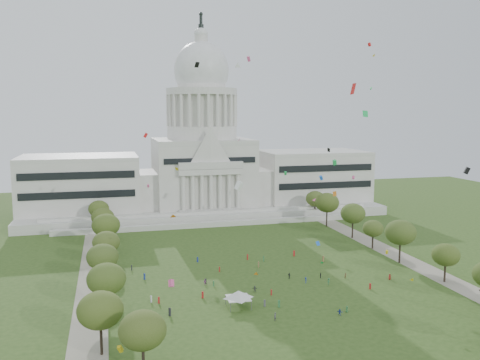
% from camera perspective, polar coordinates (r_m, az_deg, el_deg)
% --- Properties ---
extents(ground, '(400.00, 400.00, 0.00)m').
position_cam_1_polar(ground, '(134.16, 5.03, -12.71)').
color(ground, '#2F4A19').
rests_on(ground, ground).
extents(capitol, '(160.00, 64.50, 91.30)m').
position_cam_1_polar(capitol, '(237.06, -4.23, 1.70)').
color(capitol, beige).
rests_on(capitol, ground).
extents(path_left, '(8.00, 160.00, 0.04)m').
position_cam_1_polar(path_left, '(155.45, -16.16, -10.11)').
color(path_left, gray).
rests_on(path_left, ground).
extents(path_right, '(8.00, 160.00, 0.04)m').
position_cam_1_polar(path_right, '(180.08, 16.35, -7.68)').
color(path_right, gray).
rests_on(path_right, ground).
extents(row_tree_l_0, '(8.85, 8.85, 12.59)m').
position_cam_1_polar(row_tree_l_0, '(103.65, -15.43, -13.92)').
color(row_tree_l_0, black).
rests_on(row_tree_l_0, ground).
extents(row_tree_l_1, '(8.86, 8.86, 12.59)m').
position_cam_1_polar(row_tree_l_1, '(121.26, -14.78, -10.70)').
color(row_tree_l_1, black).
rests_on(row_tree_l_1, ground).
extents(row_tree_r_1, '(7.58, 7.58, 10.78)m').
position_cam_1_polar(row_tree_r_1, '(151.83, 22.11, -7.80)').
color(row_tree_r_1, black).
rests_on(row_tree_r_1, ground).
extents(row_tree_l_2, '(8.42, 8.42, 11.97)m').
position_cam_1_polar(row_tree_l_2, '(140.80, -15.18, -8.33)').
color(row_tree_l_2, black).
rests_on(row_tree_l_2, ground).
extents(row_tree_r_2, '(9.55, 9.55, 13.58)m').
position_cam_1_polar(row_tree_r_2, '(165.46, 17.58, -5.63)').
color(row_tree_r_2, black).
rests_on(row_tree_r_2, ground).
extents(row_tree_l_3, '(8.12, 8.12, 11.55)m').
position_cam_1_polar(row_tree_l_3, '(156.93, -14.80, -6.79)').
color(row_tree_l_3, black).
rests_on(row_tree_l_3, ground).
extents(row_tree_r_3, '(7.01, 7.01, 9.98)m').
position_cam_1_polar(row_tree_r_3, '(180.37, 14.71, -5.29)').
color(row_tree_r_3, black).
rests_on(row_tree_r_3, ground).
extents(row_tree_l_4, '(9.29, 9.29, 13.21)m').
position_cam_1_polar(row_tree_l_4, '(174.67, -14.82, -4.93)').
color(row_tree_l_4, black).
rests_on(row_tree_l_4, ground).
extents(row_tree_r_4, '(9.19, 9.19, 13.06)m').
position_cam_1_polar(row_tree_r_4, '(193.44, 12.57, -3.69)').
color(row_tree_r_4, black).
rests_on(row_tree_r_4, ground).
extents(row_tree_l_5, '(8.33, 8.33, 11.85)m').
position_cam_1_polar(row_tree_l_5, '(193.08, -15.16, -4.05)').
color(row_tree_l_5, black).
rests_on(row_tree_l_5, ground).
extents(row_tree_r_5, '(9.82, 9.82, 13.96)m').
position_cam_1_polar(row_tree_r_5, '(210.57, 9.75, -2.53)').
color(row_tree_r_5, black).
rests_on(row_tree_r_5, ground).
extents(row_tree_l_6, '(8.19, 8.19, 11.64)m').
position_cam_1_polar(row_tree_l_6, '(210.93, -15.58, -3.14)').
color(row_tree_l_6, black).
rests_on(row_tree_l_6, ground).
extents(row_tree_r_6, '(8.42, 8.42, 11.97)m').
position_cam_1_polar(row_tree_r_6, '(227.96, 8.44, -2.09)').
color(row_tree_r_6, black).
rests_on(row_tree_r_6, ground).
extents(near_tree_0, '(8.47, 8.47, 12.04)m').
position_cam_1_polar(near_tree_0, '(94.36, -10.89, -16.24)').
color(near_tree_0, black).
rests_on(near_tree_0, ground).
extents(event_tent, '(8.03, 8.03, 4.28)m').
position_cam_1_polar(event_tent, '(124.53, -0.19, -12.69)').
color(event_tent, '#4C4C4C').
rests_on(event_tent, ground).
extents(person_0, '(0.94, 0.79, 1.63)m').
position_cam_1_polar(person_0, '(150.69, 16.47, -10.37)').
color(person_0, '#B21E1E').
rests_on(person_0, ground).
extents(person_2, '(0.87, 0.74, 1.53)m').
position_cam_1_polar(person_2, '(148.89, 11.78, -10.46)').
color(person_2, olive).
rests_on(person_2, ground).
extents(person_3, '(0.61, 1.07, 1.60)m').
position_cam_1_polar(person_3, '(143.11, 7.38, -11.09)').
color(person_3, navy).
rests_on(person_3, ground).
extents(person_4, '(0.91, 1.13, 1.70)m').
position_cam_1_polar(person_4, '(146.24, 5.54, -10.63)').
color(person_4, '#26262B').
rests_on(person_4, ground).
extents(person_5, '(1.62, 1.29, 1.64)m').
position_cam_1_polar(person_5, '(135.39, 1.67, -12.13)').
color(person_5, '#4C4C51').
rests_on(person_5, ground).
extents(person_6, '(0.71, 0.87, 1.55)m').
position_cam_1_polar(person_6, '(125.18, 11.91, -13.99)').
color(person_6, '#33723F').
rests_on(person_6, ground).
extents(person_7, '(0.87, 0.83, 1.92)m').
position_cam_1_polar(person_7, '(118.32, 3.95, -15.05)').
color(person_7, '#4C4C51').
rests_on(person_7, ground).
extents(person_8, '(0.85, 0.73, 1.48)m').
position_cam_1_polar(person_8, '(141.15, -3.98, -11.34)').
color(person_8, '#994C8C').
rests_on(person_8, ground).
extents(person_9, '(1.32, 1.34, 1.92)m').
position_cam_1_polar(person_9, '(142.44, 9.93, -11.17)').
color(person_9, '#33723F').
rests_on(person_9, ground).
extents(person_10, '(0.56, 0.95, 1.58)m').
position_cam_1_polar(person_10, '(147.67, 9.05, -10.53)').
color(person_10, '#26262B').
rests_on(person_10, ground).
extents(person_11, '(1.36, 1.39, 1.51)m').
position_cam_1_polar(person_11, '(123.12, 11.13, -14.36)').
color(person_11, navy).
rests_on(person_11, ground).
extents(distant_crowd, '(65.87, 42.26, 1.90)m').
position_cam_1_polar(distant_crowd, '(143.43, -2.31, -10.97)').
color(distant_crowd, '#B21E1E').
rests_on(distant_crowd, ground).
extents(kite_swarm, '(88.88, 102.31, 61.42)m').
position_cam_1_polar(kite_swarm, '(133.73, 5.87, 1.18)').
color(kite_swarm, green).
rests_on(kite_swarm, ground).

